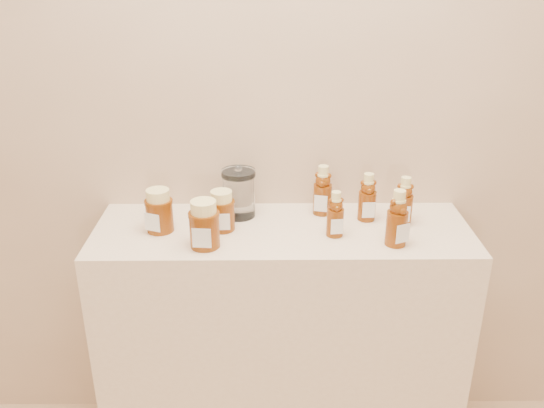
{
  "coord_description": "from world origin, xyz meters",
  "views": [
    {
      "loc": [
        -0.05,
        -0.09,
        1.71
      ],
      "look_at": [
        -0.03,
        1.52,
        1.0
      ],
      "focal_mm": 38.0,
      "sensor_mm": 36.0,
      "label": 1
    }
  ],
  "objects_px": {
    "glass_canister": "(239,191)",
    "honey_jar_left": "(159,210)",
    "bear_bottle_front_left": "(336,211)",
    "display_table": "(282,344)",
    "bear_bottle_back_left": "(323,187)"
  },
  "relations": [
    {
      "from": "bear_bottle_front_left",
      "to": "display_table",
      "type": "bearing_deg",
      "value": 157.85
    },
    {
      "from": "honey_jar_left",
      "to": "glass_canister",
      "type": "bearing_deg",
      "value": 46.79
    },
    {
      "from": "glass_canister",
      "to": "honey_jar_left",
      "type": "bearing_deg",
      "value": -155.62
    },
    {
      "from": "honey_jar_left",
      "to": "display_table",
      "type": "bearing_deg",
      "value": 23.48
    },
    {
      "from": "bear_bottle_front_left",
      "to": "bear_bottle_back_left",
      "type": "bearing_deg",
      "value": 92.04
    },
    {
      "from": "bear_bottle_front_left",
      "to": "honey_jar_left",
      "type": "distance_m",
      "value": 0.55
    },
    {
      "from": "honey_jar_left",
      "to": "bear_bottle_back_left",
      "type": "bearing_deg",
      "value": 35.93
    },
    {
      "from": "honey_jar_left",
      "to": "glass_canister",
      "type": "distance_m",
      "value": 0.27
    },
    {
      "from": "display_table",
      "to": "glass_canister",
      "type": "distance_m",
      "value": 0.56
    },
    {
      "from": "bear_bottle_back_left",
      "to": "bear_bottle_front_left",
      "type": "relative_size",
      "value": 1.16
    },
    {
      "from": "bear_bottle_front_left",
      "to": "honey_jar_left",
      "type": "xyz_separation_m",
      "value": [
        -0.55,
        0.04,
        -0.01
      ]
    },
    {
      "from": "bear_bottle_front_left",
      "to": "glass_canister",
      "type": "height_order",
      "value": "glass_canister"
    },
    {
      "from": "honey_jar_left",
      "to": "glass_canister",
      "type": "relative_size",
      "value": 0.8
    },
    {
      "from": "bear_bottle_front_left",
      "to": "glass_canister",
      "type": "distance_m",
      "value": 0.34
    },
    {
      "from": "bear_bottle_back_left",
      "to": "glass_canister",
      "type": "distance_m",
      "value": 0.28
    }
  ]
}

